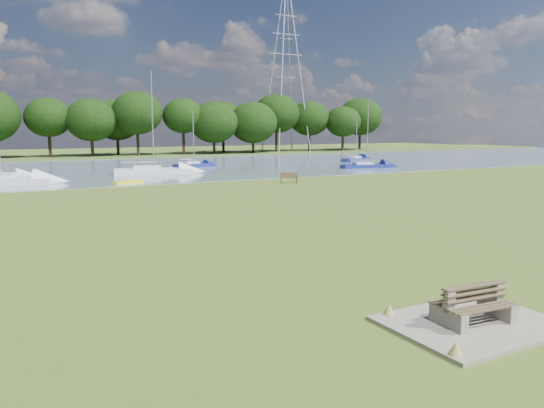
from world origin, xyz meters
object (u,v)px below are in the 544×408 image
sailboat_2 (356,158)px  sailboat_5 (194,164)px  sailboat_6 (0,178)px  bench_pair (473,306)px  pylon (286,52)px  sailboat_9 (153,169)px  kayak (129,182)px  sailboat_4 (366,165)px  riverbank_bench (289,178)px

sailboat_2 → sailboat_5: bearing=158.6°
sailboat_5 → sailboat_6: 24.37m
bench_pair → pylon: 96.16m
pylon → sailboat_5: bearing=-135.2°
sailboat_5 → sailboat_9: size_ratio=0.64×
bench_pair → kayak: 38.00m
sailboat_4 → kayak: bearing=-158.0°
kayak → sailboat_2: bearing=2.3°
riverbank_bench → bench_pair: bearing=-88.5°
sailboat_4 → sailboat_6: size_ratio=0.77×
riverbank_bench → kayak: 14.13m
sailboat_5 → sailboat_9: (-7.13, -7.15, 0.11)m
pylon → sailboat_4: size_ratio=4.00×
sailboat_6 → kayak: bearing=-6.7°
sailboat_2 → sailboat_5: sailboat_2 is taller
sailboat_6 → bench_pair: bearing=-59.6°
riverbank_bench → sailboat_2: bearing=66.4°
sailboat_4 → sailboat_5: sailboat_4 is taller
sailboat_2 → sailboat_4: sailboat_4 is taller
bench_pair → pylon: bearing=67.1°
sailboat_9 → sailboat_5: bearing=60.6°
pylon → sailboat_4: pylon is taller
sailboat_4 → sailboat_6: (-39.88, -0.04, 0.12)m
riverbank_bench → pylon: 62.90m
bench_pair → sailboat_9: (5.02, 46.48, 0.06)m
pylon → sailboat_9: (-37.69, -37.52, -19.08)m
riverbank_bench → pylon: (29.52, 52.14, 19.17)m
sailboat_2 → sailboat_4: size_ratio=0.93×
pylon → sailboat_4: bearing=-106.6°
kayak → sailboat_5: sailboat_5 is taller
kayak → sailboat_4: (29.87, 4.59, 0.26)m
bench_pair → kayak: bearing=93.4°
bench_pair → sailboat_9: sailboat_9 is taller
sailboat_6 → sailboat_2: bearing=31.5°
bench_pair → sailboat_6: bearing=106.7°
riverbank_bench → sailboat_4: (17.15, 10.72, -0.05)m
sailboat_4 → sailboat_2: bearing=71.6°
riverbank_bench → sailboat_4: size_ratio=0.21×
sailboat_6 → riverbank_bench: bearing=-7.4°
pylon → sailboat_6: bearing=-141.6°
sailboat_2 → sailboat_6: size_ratio=0.72×
riverbank_bench → sailboat_2: (24.23, 22.18, -0.04)m
bench_pair → sailboat_6: 43.60m
sailboat_6 → sailboat_9: (14.56, 3.94, 0.02)m
sailboat_5 → sailboat_9: 10.10m
sailboat_4 → sailboat_9: sailboat_9 is taller
riverbank_bench → sailboat_9: (-8.17, 14.62, 0.08)m
sailboat_2 → sailboat_5: (-25.27, -0.42, 0.02)m
riverbank_bench → sailboat_4: 20.22m
kayak → sailboat_6: bearing=134.4°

